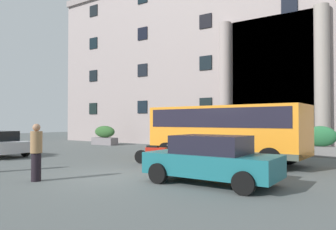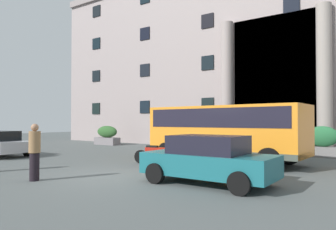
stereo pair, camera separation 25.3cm
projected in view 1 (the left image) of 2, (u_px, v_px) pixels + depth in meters
name	position (u px, v px, depth m)	size (l,w,h in m)	color
ground_plane	(111.00, 178.00, 10.82)	(80.00, 64.00, 0.12)	#515756
office_building_facade	(264.00, 57.00, 25.47)	(37.25, 9.69, 14.16)	gray
orange_minibus	(226.00, 129.00, 14.39)	(7.09, 3.02, 2.57)	orange
hedge_planter_west	(321.00, 142.00, 16.75)	(1.67, 0.71, 1.64)	slate
hedge_planter_far_east	(105.00, 136.00, 25.50)	(2.18, 0.85, 1.53)	slate
hedge_planter_entrance_left	(197.00, 139.00, 21.23)	(1.98, 0.78, 1.45)	slate
hedge_planter_entrance_right	(261.00, 139.00, 18.67)	(1.56, 0.73, 1.70)	slate
parked_coupe_end	(211.00, 159.00, 9.57)	(4.00, 1.98, 1.46)	#1A6069
scooter_by_planter	(155.00, 154.00, 13.94)	(2.07, 0.68, 0.89)	black
pedestrian_man_red_shirt	(36.00, 152.00, 9.99)	(0.36, 0.36, 1.82)	black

